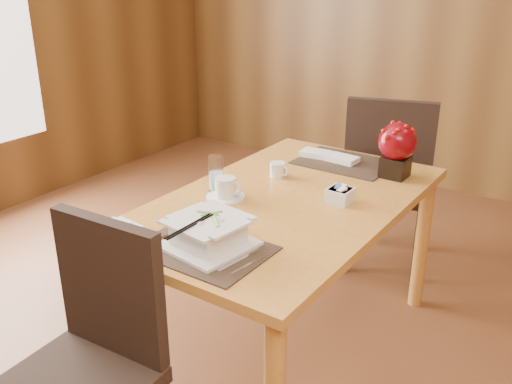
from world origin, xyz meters
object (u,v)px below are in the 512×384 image
Objects in this scene: water_glass at (216,174)px; creamer_jug at (278,169)px; dining_table at (285,220)px; soup_setting at (208,233)px; bread_plate at (117,228)px; far_chair at (388,175)px; near_chair at (89,351)px; coffee_cup at (225,190)px; sugar_caddy at (340,195)px; berry_decor at (397,147)px.

water_glass reaches higher than creamer_jug.
dining_table is 0.55m from soup_setting.
bread_plate is 0.14× the size of far_chair.
water_glass is at bearing 97.58° from near_chair.
coffee_cup is 0.48m from sugar_caddy.
creamer_jug is at bearing 76.36° from bread_plate.
near_chair is at bearing -56.90° from bread_plate.
bread_plate is at bearing -120.13° from berry_decor.
far_chair is (0.26, 0.74, -0.20)m from creamer_jug.
berry_decor is at bearing 61.42° from dining_table.
far_chair is (0.45, 1.56, -0.18)m from bread_plate.
bread_plate is at bearing -128.96° from sugar_caddy.
water_glass is 0.16× the size of near_chair.
dining_table is at bearing 98.37° from soup_setting.
near_chair reaches higher than bread_plate.
far_chair is at bearing 97.96° from sugar_caddy.
near_chair reaches higher than dining_table.
soup_setting is 0.30× the size of far_chair.
far_chair is (-0.12, 0.85, -0.20)m from sugar_caddy.
creamer_jug is 0.36× the size of berry_decor.
dining_table is 10.59× the size of bread_plate.
berry_decor is at bearing 46.07° from water_glass.
berry_decor reaches higher than coffee_cup.
bread_plate is at bearing -121.40° from dining_table.
sugar_caddy is (0.50, 0.19, -0.05)m from water_glass.
near_chair is at bearing -105.39° from berry_decor.
coffee_cup is 0.16× the size of far_chair.
near_chair is at bearing -79.08° from water_glass.
berry_decor is at bearing 45.36° from creamer_jug.
creamer_jug reaches higher than sugar_caddy.
berry_decor is (0.49, 0.65, 0.11)m from coffee_cup.
bread_plate is at bearing -92.18° from creamer_jug.
near_chair reaches higher than water_glass.
near_chair is (0.04, -1.18, -0.25)m from creamer_jug.
bread_plate is 0.15× the size of near_chair.
soup_setting reaches higher than creamer_jug.
far_chair is at bearing 94.81° from soup_setting.
sugar_caddy is 0.88m from far_chair.
sugar_caddy is at bearing 69.47° from near_chair.
soup_setting is 1.20× the size of berry_decor.
sugar_caddy is 0.10× the size of far_chair.
far_chair is at bearing 80.33° from near_chair.
coffee_cup is 1.15m from far_chair.
water_glass is 0.84m from berry_decor.
berry_decor reaches higher than near_chair.
creamer_jug is 0.81m from far_chair.
coffee_cup is at bearing -146.90° from dining_table.
water_glass reaches higher than soup_setting.
soup_setting is at bearing -64.89° from creamer_jug.
dining_table is 0.36m from water_glass.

